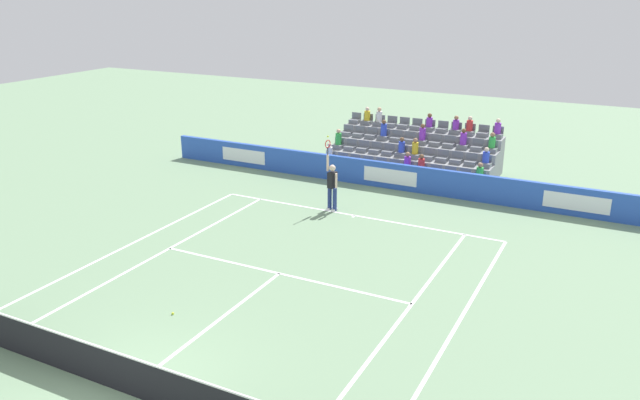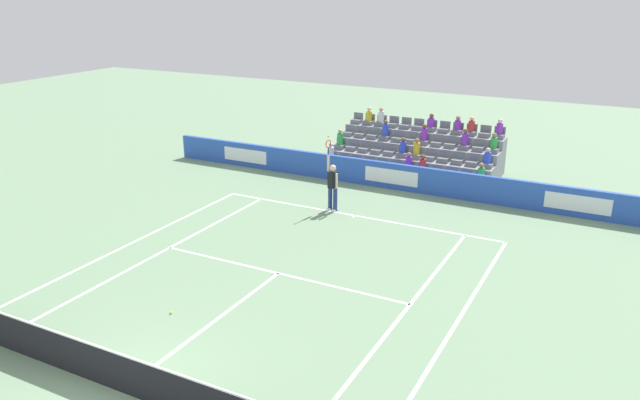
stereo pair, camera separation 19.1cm
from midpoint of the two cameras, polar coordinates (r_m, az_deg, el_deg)
ground_plane at (r=14.36m, az=-17.31°, el=-16.31°), size 80.00×80.00×0.00m
line_baseline at (r=23.17m, az=3.45°, el=-1.42°), size 10.97×0.10×0.01m
line_service at (r=18.68m, az=-3.53°, el=-6.67°), size 8.23×0.10×0.01m
line_centre_service at (r=16.35m, az=-9.40°, el=-10.93°), size 0.10×6.40×0.01m
line_singles_sideline_left at (r=20.62m, az=-14.09°, el=-4.67°), size 0.10×11.89×0.01m
line_singles_sideline_right at (r=16.76m, az=8.00°, el=-10.06°), size 0.10×11.89×0.01m
line_doubles_sideline_left at (r=21.50m, az=-16.85°, el=-3.93°), size 0.10×11.89×0.01m
line_doubles_sideline_right at (r=16.43m, az=12.58°, el=-11.00°), size 0.10×11.89×0.01m
line_centre_mark at (r=23.08m, az=3.35°, el=-1.50°), size 0.10×0.20×0.01m
sponsor_barrier at (r=26.22m, az=6.78°, el=2.20°), size 21.77×0.22×1.10m
tennis_net at (r=14.09m, az=-17.51°, el=-14.67°), size 11.97×0.10×1.07m
tennis_player at (r=23.38m, az=1.39°, el=1.36°), size 0.51×0.40×2.85m
stadium_stand at (r=28.84m, az=8.92°, el=3.96°), size 7.44×3.80×2.57m
loose_tennis_ball at (r=16.93m, az=-13.10°, el=-9.96°), size 0.07×0.07×0.07m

